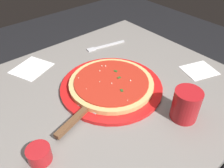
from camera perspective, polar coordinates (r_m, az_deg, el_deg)
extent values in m
cube|color=black|center=(1.18, 26.02, -15.68)|extent=(0.06, 0.06, 0.70)
cube|color=black|center=(1.42, 2.59, 0.04)|extent=(0.06, 0.06, 0.70)
cube|color=gray|center=(0.79, -2.16, -2.86)|extent=(0.96, 0.81, 0.03)
cylinder|color=red|center=(0.79, 0.00, -0.77)|extent=(0.36, 0.36, 0.01)
cylinder|color=#DBB26B|center=(0.78, 0.00, 0.06)|extent=(0.29, 0.29, 0.02)
cylinder|color=red|center=(0.77, 0.00, 0.63)|extent=(0.26, 0.26, 0.00)
sphere|color=#EFEACC|center=(0.77, -2.93, 0.67)|extent=(0.00, 0.00, 0.00)
sphere|color=#EFEACC|center=(0.70, 3.97, -4.14)|extent=(0.00, 0.00, 0.00)
sphere|color=#EFEACC|center=(0.85, -2.59, 4.58)|extent=(0.00, 0.00, 0.00)
sphere|color=#EFEACC|center=(0.84, -1.67, 4.56)|extent=(0.00, 0.00, 0.00)
sphere|color=#EFEACC|center=(0.74, -6.47, -1.21)|extent=(0.00, 0.00, 0.00)
sphere|color=#EFEACC|center=(0.79, -8.47, 1.53)|extent=(0.00, 0.00, 0.00)
sphere|color=#EFEACC|center=(0.76, -0.10, 0.18)|extent=(0.00, 0.00, 0.00)
sphere|color=#EFEACC|center=(0.82, -3.10, 3.34)|extent=(0.00, 0.00, 0.00)
sphere|color=#EFEACC|center=(0.78, 4.68, 0.89)|extent=(0.00, 0.00, 0.00)
cube|color=#23561E|center=(0.73, 2.47, -1.63)|extent=(0.01, 0.01, 0.00)
cube|color=#23561E|center=(0.79, 1.78, 1.62)|extent=(0.01, 0.01, 0.00)
cube|color=#23561E|center=(0.82, 0.92, 3.30)|extent=(0.01, 0.01, 0.00)
cube|color=silver|center=(0.72, -4.27, -4.38)|extent=(0.11, 0.09, 0.00)
cube|color=brown|center=(0.66, -10.05, -9.40)|extent=(0.13, 0.05, 0.01)
cylinder|color=#B2191E|center=(0.69, 18.18, -5.01)|extent=(0.08, 0.08, 0.10)
cylinder|color=#B2191E|center=(0.61, -17.92, -16.56)|extent=(0.06, 0.06, 0.04)
cube|color=white|center=(0.95, -19.68, 3.78)|extent=(0.17, 0.16, 0.00)
cube|color=white|center=(0.94, 21.19, 3.23)|extent=(0.15, 0.13, 0.00)
cube|color=silver|center=(1.05, -0.56, 9.92)|extent=(0.15, 0.04, 0.00)
cube|color=silver|center=(1.02, -5.27, 8.69)|extent=(0.04, 0.03, 0.00)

